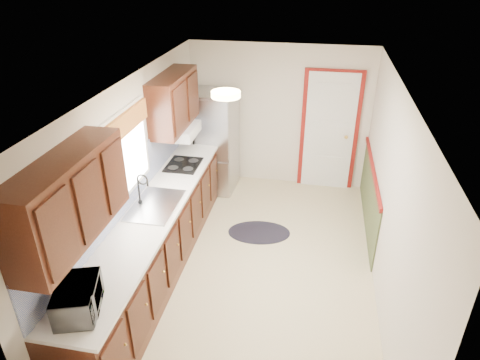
% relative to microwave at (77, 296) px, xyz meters
% --- Properties ---
extents(room_shell, '(3.20, 5.20, 2.52)m').
position_rel_microwave_xyz_m(room_shell, '(1.20, 1.95, 0.09)').
color(room_shell, beige).
rests_on(room_shell, ground).
extents(kitchen_run, '(0.63, 4.00, 2.20)m').
position_rel_microwave_xyz_m(kitchen_run, '(-0.04, 1.66, -0.30)').
color(kitchen_run, '#37160C').
rests_on(kitchen_run, ground).
extents(back_wall_trim, '(1.12, 2.30, 2.08)m').
position_rel_microwave_xyz_m(back_wall_trim, '(2.19, 4.16, -0.22)').
color(back_wall_trim, maroon).
rests_on(back_wall_trim, ground).
extents(ceiling_fixture, '(0.30, 0.30, 0.06)m').
position_rel_microwave_xyz_m(ceiling_fixture, '(0.90, 1.75, 1.25)').
color(ceiling_fixture, '#FFD88C').
rests_on(ceiling_fixture, room_shell).
extents(microwave, '(0.41, 0.55, 0.33)m').
position_rel_microwave_xyz_m(microwave, '(0.00, 0.00, 0.00)').
color(microwave, white).
rests_on(microwave, kitchen_run).
extents(refrigerator, '(0.74, 0.73, 1.70)m').
position_rel_microwave_xyz_m(refrigerator, '(0.18, 4.00, -0.26)').
color(refrigerator, '#B7B7BC').
rests_on(refrigerator, ground).
extents(rug, '(0.97, 0.70, 0.01)m').
position_rel_microwave_xyz_m(rug, '(1.14, 2.75, -1.10)').
color(rug, black).
rests_on(rug, ground).
extents(cooktop, '(0.46, 0.55, 0.02)m').
position_rel_microwave_xyz_m(cooktop, '(0.01, 2.87, -0.16)').
color(cooktop, black).
rests_on(cooktop, kitchen_run).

